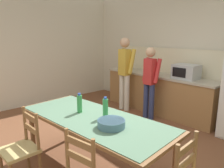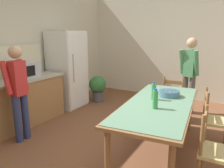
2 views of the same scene
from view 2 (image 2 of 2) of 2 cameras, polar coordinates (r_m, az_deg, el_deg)
ground_plane at (r=3.47m, az=4.41°, el=-16.87°), size 8.32×8.32×0.00m
wall_back at (r=4.78m, az=-25.83°, el=8.45°), size 6.52×0.12×2.90m
wall_right at (r=6.13m, az=17.94°, el=9.85°), size 0.12×5.20×2.90m
refrigerator at (r=5.29m, az=-11.55°, el=3.72°), size 0.72×0.73×1.78m
microwave at (r=4.45m, az=-22.10°, el=3.39°), size 0.50×0.39×0.30m
dining_table at (r=3.22m, az=12.21°, el=-6.00°), size 2.26×1.10×0.77m
bottle_near_centre at (r=2.90m, az=11.24°, el=-3.93°), size 0.07×0.07×0.27m
bottle_off_centre at (r=3.29m, az=10.87°, el=-1.90°), size 0.07×0.07×0.27m
serving_bowl at (r=3.53m, az=14.70°, el=-2.29°), size 0.32×0.32×0.09m
chair_head_end at (r=4.60m, az=15.74°, el=-3.67°), size 0.43×0.44×0.91m
chair_side_near_right at (r=3.71m, az=25.07°, el=-8.52°), size 0.48×0.47×0.91m
chair_side_near_left at (r=2.81m, az=25.16°, el=-15.51°), size 0.43×0.41×0.91m
person_at_counter at (r=3.76m, az=-23.27°, el=-1.12°), size 0.39×0.27×1.56m
person_by_table at (r=4.99m, az=19.58°, el=3.06°), size 0.35×0.46×1.65m
potted_plant at (r=5.64m, az=-3.77°, el=-0.72°), size 0.44×0.44×0.67m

